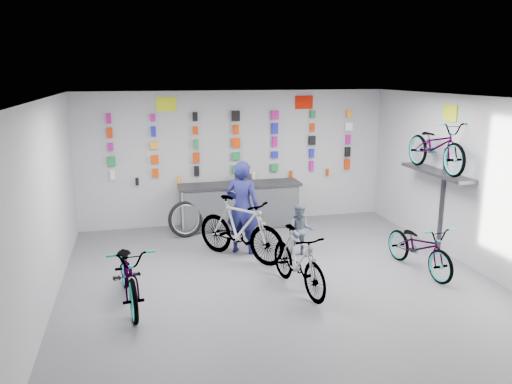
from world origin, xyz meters
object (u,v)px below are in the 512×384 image
object	(u,v)px
bike_center	(298,260)
counter	(240,206)
bike_left	(129,273)
bike_service	(240,229)
customer	(301,231)
clerk	(242,207)
bike_right	(419,247)

from	to	relation	value
bike_center	counter	bearing A→B (deg)	82.56
counter	bike_left	world-z (taller)	counter
bike_service	customer	bearing A→B (deg)	-48.22
bike_center	clerk	world-z (taller)	clerk
customer	counter	bearing A→B (deg)	123.31
bike_right	bike_left	bearing A→B (deg)	174.10
bike_left	bike_center	distance (m)	2.59
clerk	counter	bearing A→B (deg)	-69.62
bike_service	customer	distance (m)	1.13
counter	bike_right	bearing A→B (deg)	-52.27
bike_left	customer	distance (m)	3.36
bike_left	bike_service	bearing A→B (deg)	29.26
bike_left	bike_right	size ratio (longest dim) A/B	1.12
counter	bike_right	world-z (taller)	counter
bike_left	clerk	bearing A→B (deg)	33.37
bike_left	customer	xyz separation A→B (m)	(3.10, 1.28, 0.01)
bike_right	clerk	world-z (taller)	clerk
bike_left	bike_center	size ratio (longest dim) A/B	1.14
customer	bike_right	bearing A→B (deg)	-18.70
bike_left	bike_right	distance (m)	4.88
bike_left	clerk	size ratio (longest dim) A/B	1.06
bike_right	bike_service	distance (m)	3.18
bike_left	bike_right	bearing A→B (deg)	-5.18
bike_service	customer	size ratio (longest dim) A/B	1.90
bike_service	customer	xyz separation A→B (m)	(1.12, -0.16, -0.07)
customer	bike_center	bearing A→B (deg)	-95.89
bike_left	bike_service	world-z (taller)	bike_service
clerk	customer	xyz separation A→B (m)	(1.00, -0.49, -0.38)
bike_left	clerk	xyz separation A→B (m)	(2.10, 1.77, 0.40)
bike_right	customer	distance (m)	2.12
counter	clerk	bearing A→B (deg)	-100.04
bike_left	bike_right	xyz separation A→B (m)	(4.88, 0.13, -0.05)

